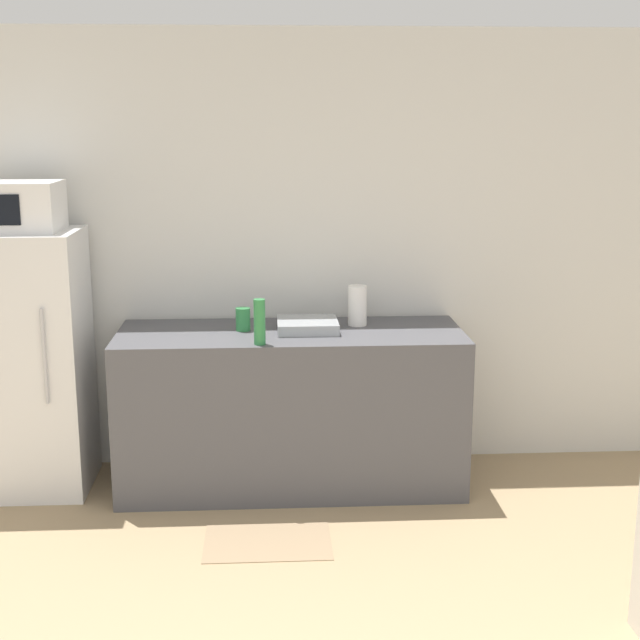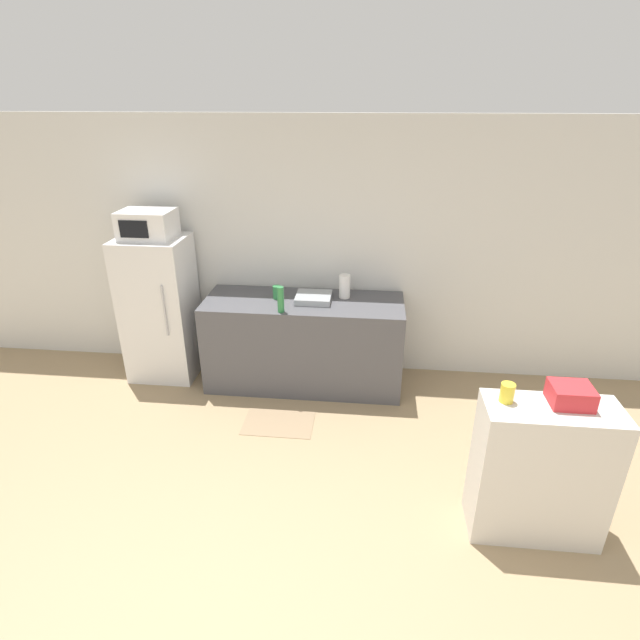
{
  "view_description": "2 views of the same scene",
  "coord_description": "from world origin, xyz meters",
  "px_view_note": "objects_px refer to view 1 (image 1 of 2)",
  "views": [
    {
      "loc": [
        0.12,
        -2.0,
        2.08
      ],
      "look_at": [
        0.35,
        1.88,
        1.2
      ],
      "focal_mm": 50.0,
      "sensor_mm": 36.0,
      "label": 1
    },
    {
      "loc": [
        0.87,
        -1.58,
        2.76
      ],
      "look_at": [
        0.49,
        2.05,
        1.09
      ],
      "focal_mm": 28.0,
      "sensor_mm": 36.0,
      "label": 2
    }
  ],
  "objects_px": {
    "bottle_tall": "(260,322)",
    "bottle_short": "(243,319)",
    "microwave": "(13,206)",
    "paper_towel_roll": "(357,305)",
    "refrigerator": "(25,362)"
  },
  "relations": [
    {
      "from": "bottle_tall",
      "to": "bottle_short",
      "type": "relative_size",
      "value": 1.87
    },
    {
      "from": "microwave",
      "to": "paper_towel_roll",
      "type": "relative_size",
      "value": 2.12
    },
    {
      "from": "microwave",
      "to": "bottle_short",
      "type": "bearing_deg",
      "value": -0.24
    },
    {
      "from": "refrigerator",
      "to": "bottle_short",
      "type": "bearing_deg",
      "value": -0.3
    },
    {
      "from": "refrigerator",
      "to": "bottle_tall",
      "type": "relative_size",
      "value": 6.08
    },
    {
      "from": "microwave",
      "to": "paper_towel_roll",
      "type": "distance_m",
      "value": 1.98
    },
    {
      "from": "paper_towel_roll",
      "to": "microwave",
      "type": "bearing_deg",
      "value": -177.18
    },
    {
      "from": "microwave",
      "to": "bottle_short",
      "type": "relative_size",
      "value": 3.78
    },
    {
      "from": "refrigerator",
      "to": "bottle_short",
      "type": "relative_size",
      "value": 11.38
    },
    {
      "from": "paper_towel_roll",
      "to": "bottle_short",
      "type": "bearing_deg",
      "value": -171.53
    },
    {
      "from": "bottle_short",
      "to": "paper_towel_roll",
      "type": "bearing_deg",
      "value": 8.47
    },
    {
      "from": "bottle_short",
      "to": "bottle_tall",
      "type": "bearing_deg",
      "value": -73.34
    },
    {
      "from": "microwave",
      "to": "bottle_short",
      "type": "height_order",
      "value": "microwave"
    },
    {
      "from": "refrigerator",
      "to": "microwave",
      "type": "distance_m",
      "value": 0.88
    },
    {
      "from": "microwave",
      "to": "bottle_tall",
      "type": "relative_size",
      "value": 2.02
    }
  ]
}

